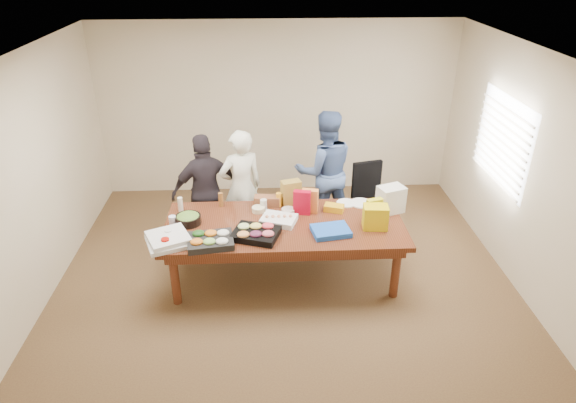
{
  "coord_description": "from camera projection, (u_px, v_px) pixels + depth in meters",
  "views": [
    {
      "loc": [
        -0.21,
        -5.08,
        3.7
      ],
      "look_at": [
        0.05,
        0.1,
        0.99
      ],
      "focal_mm": 31.27,
      "sensor_mm": 36.0,
      "label": 1
    }
  ],
  "objects": [
    {
      "name": "wall_right",
      "position": [
        525.0,
        172.0,
        5.71
      ],
      "size": [
        0.04,
        5.0,
        2.7
      ],
      "primitive_type": "cube",
      "color": "beige",
      "rests_on": "floor"
    },
    {
      "name": "ceiling",
      "position": [
        284.0,
        52.0,
        4.96
      ],
      "size": [
        5.5,
        5.0,
        0.02
      ],
      "primitive_type": "cube",
      "color": "white",
      "rests_on": "wall_back"
    },
    {
      "name": "chip_bag_orange",
      "position": [
        310.0,
        201.0,
        6.05
      ],
      "size": [
        0.21,
        0.13,
        0.3
      ],
      "primitive_type": "cube",
      "rotation": [
        0.0,
        0.0,
        -0.22
      ],
      "color": "orange",
      "rests_on": "conference_table"
    },
    {
      "name": "dip_bowl_b",
      "position": [
        258.0,
        209.0,
        6.11
      ],
      "size": [
        0.19,
        0.19,
        0.06
      ],
      "primitive_type": "cylinder",
      "rotation": [
        0.0,
        0.0,
        0.26
      ],
      "color": "beige",
      "rests_on": "conference_table"
    },
    {
      "name": "conference_table",
      "position": [
        285.0,
        250.0,
        6.04
      ],
      "size": [
        2.8,
        1.2,
        0.75
      ],
      "primitive_type": "cube",
      "color": "#4C1C0F",
      "rests_on": "floor"
    },
    {
      "name": "mayo_jar",
      "position": [
        264.0,
        204.0,
        6.16
      ],
      "size": [
        0.1,
        0.1,
        0.13
      ],
      "primitive_type": "cylinder",
      "rotation": [
        0.0,
        0.0,
        0.27
      ],
      "color": "silver",
      "rests_on": "conference_table"
    },
    {
      "name": "person_right",
      "position": [
        325.0,
        171.0,
        6.92
      ],
      "size": [
        0.91,
        0.74,
        1.73
      ],
      "primitive_type": "imported",
      "rotation": [
        0.0,
        0.0,
        3.25
      ],
      "color": "#445B8E",
      "rests_on": "floor"
    },
    {
      "name": "grocery_bag_white",
      "position": [
        391.0,
        199.0,
        6.06
      ],
      "size": [
        0.36,
        0.31,
        0.33
      ],
      "primitive_type": "cube",
      "rotation": [
        0.0,
        0.0,
        0.36
      ],
      "color": "silver",
      "rests_on": "conference_table"
    },
    {
      "name": "pizza_box_lower",
      "position": [
        167.0,
        242.0,
        5.47
      ],
      "size": [
        0.54,
        0.54,
        0.05
      ],
      "primitive_type": "cube",
      "rotation": [
        0.0,
        0.0,
        0.36
      ],
      "color": "silver",
      "rests_on": "conference_table"
    },
    {
      "name": "chip_bag_red",
      "position": [
        302.0,
        202.0,
        6.02
      ],
      "size": [
        0.22,
        0.13,
        0.3
      ],
      "primitive_type": "cube",
      "rotation": [
        0.0,
        0.0,
        -0.21
      ],
      "color": "#B10520",
      "rests_on": "conference_table"
    },
    {
      "name": "ranch_bottle",
      "position": [
        180.0,
        204.0,
        6.1
      ],
      "size": [
        0.08,
        0.08,
        0.18
      ],
      "primitive_type": "cylinder",
      "rotation": [
        0.0,
        0.0,
        -0.28
      ],
      "color": "silver",
      "rests_on": "conference_table"
    },
    {
      "name": "salad_bowl",
      "position": [
        188.0,
        220.0,
        5.85
      ],
      "size": [
        0.35,
        0.35,
        0.1
      ],
      "primitive_type": "cylinder",
      "rotation": [
        0.0,
        0.0,
        -0.17
      ],
      "color": "black",
      "rests_on": "conference_table"
    },
    {
      "name": "plate_b",
      "position": [
        346.0,
        203.0,
        6.31
      ],
      "size": [
        0.25,
        0.25,
        0.02
      ],
      "primitive_type": "cylinder",
      "rotation": [
        0.0,
        0.0,
        -0.02
      ],
      "color": "white",
      "rests_on": "conference_table"
    },
    {
      "name": "chip_bag_yellow",
      "position": [
        374.0,
        210.0,
        5.87
      ],
      "size": [
        0.2,
        0.13,
        0.28
      ],
      "primitive_type": "cube",
      "rotation": [
        0.0,
        0.0,
        0.34
      ],
      "color": "yellow",
      "rests_on": "conference_table"
    },
    {
      "name": "red_cup",
      "position": [
        166.0,
        243.0,
        5.38
      ],
      "size": [
        0.09,
        0.09,
        0.12
      ],
      "primitive_type": "cylinder",
      "rotation": [
        0.0,
        0.0,
        0.05
      ],
      "color": "#A70C03",
      "rests_on": "conference_table"
    },
    {
      "name": "bread_loaf",
      "position": [
        267.0,
        201.0,
        6.24
      ],
      "size": [
        0.33,
        0.17,
        0.13
      ],
      "primitive_type": "cube",
      "rotation": [
        0.0,
        0.0,
        -0.09
      ],
      "color": "brown",
      "rests_on": "conference_table"
    },
    {
      "name": "wall_left",
      "position": [
        33.0,
        182.0,
        5.47
      ],
      "size": [
        0.04,
        5.0,
        2.7
      ],
      "primitive_type": "cube",
      "color": "beige",
      "rests_on": "floor"
    },
    {
      "name": "dressing_bottle",
      "position": [
        221.0,
        200.0,
        6.22
      ],
      "size": [
        0.07,
        0.07,
        0.18
      ],
      "primitive_type": "cylinder",
      "rotation": [
        0.0,
        0.0,
        -0.14
      ],
      "color": "brown",
      "rests_on": "conference_table"
    },
    {
      "name": "kraft_bag",
      "position": [
        291.0,
        192.0,
        6.25
      ],
      "size": [
        0.27,
        0.2,
        0.31
      ],
      "primitive_type": "cube",
      "rotation": [
        0.0,
        0.0,
        0.28
      ],
      "color": "olive",
      "rests_on": "conference_table"
    },
    {
      "name": "wall_back",
      "position": [
        277.0,
        110.0,
        7.81
      ],
      "size": [
        5.5,
        0.04,
        2.7
      ],
      "primitive_type": "cube",
      "color": "beige",
      "rests_on": "floor"
    },
    {
      "name": "floor",
      "position": [
        285.0,
        276.0,
        6.22
      ],
      "size": [
        5.5,
        5.0,
        0.02
      ],
      "primitive_type": "cube",
      "color": "#47301E",
      "rests_on": "ground"
    },
    {
      "name": "chip_bag_blue",
      "position": [
        331.0,
        231.0,
        5.66
      ],
      "size": [
        0.46,
        0.38,
        0.06
      ],
      "primitive_type": "cube",
      "rotation": [
        0.0,
        0.0,
        0.17
      ],
      "color": "blue",
      "rests_on": "conference_table"
    },
    {
      "name": "person_center",
      "position": [
        241.0,
        188.0,
        6.6
      ],
      "size": [
        0.68,
        0.57,
        1.6
      ],
      "primitive_type": "imported",
      "rotation": [
        0.0,
        0.0,
        3.53
      ],
      "color": "silver",
      "rests_on": "floor"
    },
    {
      "name": "window_blinds",
      "position": [
        499.0,
        141.0,
        6.17
      ],
      "size": [
        0.04,
        1.36,
        1.0
      ],
      "primitive_type": "cube",
      "color": "beige",
      "rests_on": "wall_right"
    },
    {
      "name": "mustard_bottle",
      "position": [
        279.0,
        200.0,
        6.21
      ],
      "size": [
        0.08,
        0.08,
        0.18
      ],
      "primitive_type": "cylinder",
      "rotation": [
        0.0,
        0.0,
        0.32
      ],
      "color": "#FFAC1D",
      "rests_on": "conference_table"
    },
    {
      "name": "grocery_bag_yellow",
      "position": [
        375.0,
        217.0,
        5.72
      ],
      "size": [
        0.29,
        0.21,
        0.28
      ],
      "primitive_type": "cube",
      "rotation": [
        0.0,
        0.0,
        -0.08
      ],
      "color": "yellow",
      "rests_on": "conference_table"
    },
    {
      "name": "dip_bowl_a",
      "position": [
        288.0,
        211.0,
        6.07
      ],
      "size": [
        0.19,
        0.19,
        0.06
      ],
      "primitive_type": "cylinder",
      "rotation": [
        0.0,
        0.0,
        0.17
      ],
      "color": "beige",
      "rests_on": "conference_table"
    },
    {
      "name": "wall_front",
      "position": [
        300.0,
        332.0,
        3.38
      ],
      "size": [
        5.5,
        0.04,
        2.7
      ],
      "primitive_type": "cube",
      "color": "beige",
      "rests_on": "floor"
    },
    {
      "name": "banana_bunch",
      "position": [
        334.0,
        208.0,
        6.13
      ],
      "size": [
        0.27,
        0.21,
        0.08
      ],
      "primitive_type": "cube",
      "rotation": [
        0.0,
        0.0,
        -0.32
      ],
      "color": "gold",
      "rests_on": "conference_table"
    },
    {
      "name": "plate_a",
      "position": [
        361.0,
        203.0,
        6.31
      ],
      "size": [
        0.33,
        0.33,
        0.02
      ],
      "primitive_type": "cylinder",
      "rotation": [
        0.0,
        0.0,
        -0.23
      ],
      "color": "white",
      "rests_on": "conference_table"
    },
    {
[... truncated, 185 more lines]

